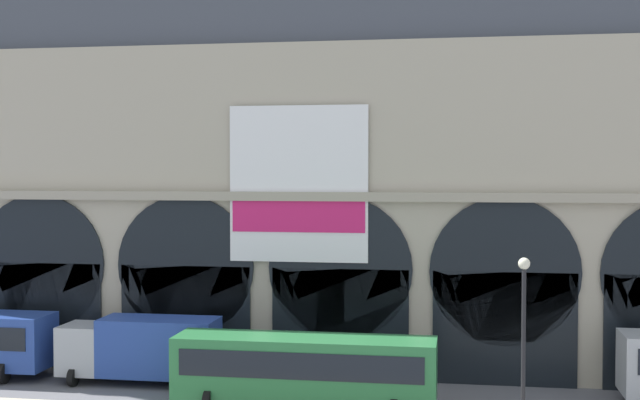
# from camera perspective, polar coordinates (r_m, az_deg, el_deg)

# --- Properties ---
(station_building) EXTENTS (48.11, 5.02, 21.21)m
(station_building) POSITION_cam_1_polar(r_m,az_deg,el_deg) (42.69, 1.86, 2.24)
(station_building) COLOR #B2A891
(station_building) RESTS_ON ground
(box_truck_midwest) EXTENTS (7.50, 2.91, 3.12)m
(box_truck_midwest) POSITION_cam_1_polar(r_m,az_deg,el_deg) (41.24, -12.01, -9.75)
(box_truck_midwest) COLOR #ADB2B7
(box_truck_midwest) RESTS_ON ground
(bus_center) EXTENTS (11.00, 3.25, 3.10)m
(bus_center) POSITION_cam_1_polar(r_m,az_deg,el_deg) (35.98, -1.06, -11.32)
(bus_center) COLOR #2D7A42
(bus_center) RESTS_ON ground
(street_lamp_quayside) EXTENTS (0.44, 0.44, 6.90)m
(street_lamp_quayside) POSITION_cam_1_polar(r_m,az_deg,el_deg) (32.05, 13.62, -8.24)
(street_lamp_quayside) COLOR black
(street_lamp_quayside) RESTS_ON ground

